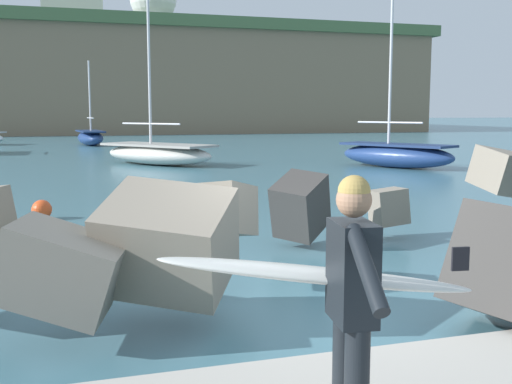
{
  "coord_description": "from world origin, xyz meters",
  "views": [
    {
      "loc": [
        -2.86,
        -6.71,
        2.38
      ],
      "look_at": [
        -0.63,
        0.5,
        1.4
      ],
      "focal_mm": 43.68,
      "sensor_mm": 36.0,
      "label": 1
    }
  ],
  "objects_px": {
    "boat_mid_centre": "(90,137)",
    "boat_mid_right": "(158,153)",
    "mooring_buoy_inner": "(42,210)",
    "surfer_with_board": "(341,294)",
    "station_building_central": "(72,3)",
    "radar_dome": "(153,5)",
    "boat_near_centre": "(396,154)"
  },
  "relations": [
    {
      "from": "boat_mid_centre",
      "to": "boat_mid_right",
      "type": "xyz_separation_m",
      "value": [
        2.21,
        -17.68,
        -0.04
      ]
    },
    {
      "from": "boat_mid_centre",
      "to": "mooring_buoy_inner",
      "type": "distance_m",
      "value": 31.29
    },
    {
      "from": "surfer_with_board",
      "to": "station_building_central",
      "type": "relative_size",
      "value": 0.29
    },
    {
      "from": "boat_mid_centre",
      "to": "boat_mid_right",
      "type": "bearing_deg",
      "value": -82.86
    },
    {
      "from": "surfer_with_board",
      "to": "boat_mid_right",
      "type": "distance_m",
      "value": 24.68
    },
    {
      "from": "boat_mid_centre",
      "to": "mooring_buoy_inner",
      "type": "height_order",
      "value": "boat_mid_centre"
    },
    {
      "from": "surfer_with_board",
      "to": "radar_dome",
      "type": "height_order",
      "value": "radar_dome"
    },
    {
      "from": "radar_dome",
      "to": "station_building_central",
      "type": "distance_m",
      "value": 12.41
    },
    {
      "from": "radar_dome",
      "to": "boat_near_centre",
      "type": "bearing_deg",
      "value": -88.78
    },
    {
      "from": "surfer_with_board",
      "to": "mooring_buoy_inner",
      "type": "bearing_deg",
      "value": 100.77
    },
    {
      "from": "boat_near_centre",
      "to": "boat_mid_centre",
      "type": "bearing_deg",
      "value": 117.89
    },
    {
      "from": "mooring_buoy_inner",
      "to": "radar_dome",
      "type": "xyz_separation_m",
      "value": [
        12.7,
        71.69,
        16.29
      ]
    },
    {
      "from": "mooring_buoy_inner",
      "to": "station_building_central",
      "type": "height_order",
      "value": "station_building_central"
    },
    {
      "from": "station_building_central",
      "to": "boat_mid_centre",
      "type": "bearing_deg",
      "value": -89.55
    },
    {
      "from": "boat_mid_right",
      "to": "boat_near_centre",
      "type": "bearing_deg",
      "value": -24.96
    },
    {
      "from": "boat_near_centre",
      "to": "boat_mid_centre",
      "type": "xyz_separation_m",
      "value": [
        -11.7,
        22.1,
        -0.01
      ]
    },
    {
      "from": "boat_near_centre",
      "to": "radar_dome",
      "type": "distance_m",
      "value": 64.6
    },
    {
      "from": "station_building_central",
      "to": "radar_dome",
      "type": "bearing_deg",
      "value": 30.48
    },
    {
      "from": "surfer_with_board",
      "to": "boat_near_centre",
      "type": "height_order",
      "value": "boat_near_centre"
    },
    {
      "from": "boat_mid_centre",
      "to": "boat_near_centre",
      "type": "bearing_deg",
      "value": -62.11
    },
    {
      "from": "boat_mid_right",
      "to": "mooring_buoy_inner",
      "type": "relative_size",
      "value": 17.16
    },
    {
      "from": "mooring_buoy_inner",
      "to": "radar_dome",
      "type": "bearing_deg",
      "value": 79.95
    },
    {
      "from": "surfer_with_board",
      "to": "mooring_buoy_inner",
      "type": "distance_m",
      "value": 11.29
    },
    {
      "from": "surfer_with_board",
      "to": "boat_near_centre",
      "type": "relative_size",
      "value": 0.27
    },
    {
      "from": "radar_dome",
      "to": "station_building_central",
      "type": "height_order",
      "value": "radar_dome"
    },
    {
      "from": "mooring_buoy_inner",
      "to": "station_building_central",
      "type": "relative_size",
      "value": 0.06
    },
    {
      "from": "boat_near_centre",
      "to": "radar_dome",
      "type": "bearing_deg",
      "value": 91.22
    },
    {
      "from": "station_building_central",
      "to": "surfer_with_board",
      "type": "bearing_deg",
      "value": -89.97
    },
    {
      "from": "surfer_with_board",
      "to": "radar_dome",
      "type": "bearing_deg",
      "value": 82.7
    },
    {
      "from": "boat_mid_centre",
      "to": "radar_dome",
      "type": "distance_m",
      "value": 44.74
    },
    {
      "from": "surfer_with_board",
      "to": "boat_mid_centre",
      "type": "relative_size",
      "value": 0.36
    },
    {
      "from": "boat_near_centre",
      "to": "radar_dome",
      "type": "relative_size",
      "value": 0.94
    }
  ]
}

